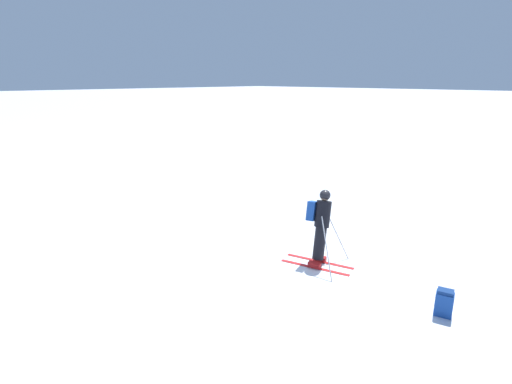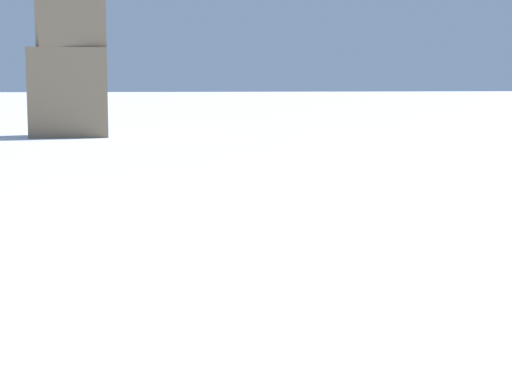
{
  "view_description": "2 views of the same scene",
  "coord_description": "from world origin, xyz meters",
  "views": [
    {
      "loc": [
        -7.42,
        -4.88,
        4.11
      ],
      "look_at": [
        -0.79,
        1.73,
        1.44
      ],
      "focal_mm": 28.0,
      "sensor_mm": 36.0,
      "label": 1
    },
    {
      "loc": [
        -3.5,
        -3.68,
        1.66
      ],
      "look_at": [
        -1.99,
        4.42,
        0.6
      ],
      "focal_mm": 60.0,
      "sensor_mm": 36.0,
      "label": 2
    }
  ],
  "objects": [
    {
      "name": "rock_pillar",
      "position": [
        -4.3,
        23.47,
        3.24
      ],
      "size": [
        2.36,
        2.08,
        7.74
      ],
      "color": "#7A664C",
      "rests_on": "ground"
    }
  ]
}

